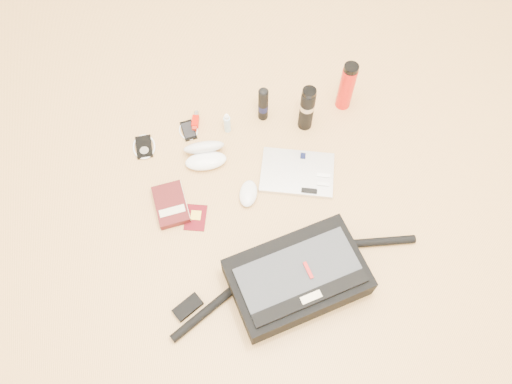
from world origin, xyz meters
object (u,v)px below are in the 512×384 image
messenger_bag (297,278)px  thermos_red (347,86)px  laptop (297,173)px  book (171,205)px  thermos_black (307,108)px

messenger_bag → thermos_red: size_ratio=3.91×
messenger_bag → laptop: size_ratio=2.79×
messenger_bag → laptop: (0.13, 0.43, -0.05)m
book → thermos_red: 0.86m
book → thermos_black: bearing=18.9°
book → thermos_black: (0.60, 0.25, 0.10)m
laptop → messenger_bag: bearing=-86.6°
thermos_black → thermos_red: 0.20m
laptop → thermos_red: (0.28, 0.29, 0.11)m
messenger_bag → thermos_red: (0.41, 0.72, 0.06)m
laptop → thermos_red: 0.42m
thermos_black → thermos_red: (0.19, 0.07, 0.01)m
messenger_bag → thermos_red: bearing=51.1°
book → thermos_black: 0.66m
book → messenger_bag: bearing=-49.8°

